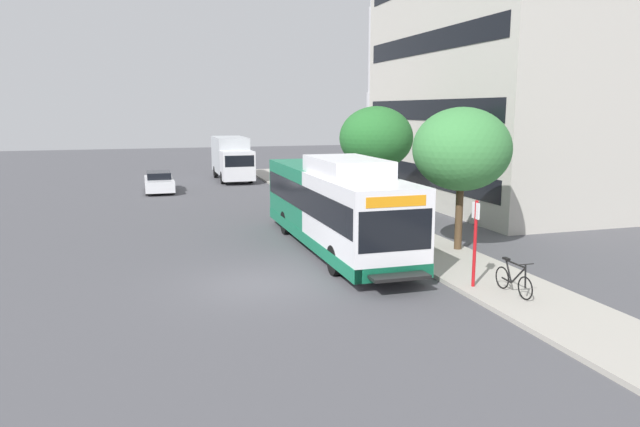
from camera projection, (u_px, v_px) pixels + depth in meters
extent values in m
plane|color=#4C4C51|center=(224.00, 233.00, 25.92)|extent=(120.00, 120.00, 0.00)
cube|color=#A8A399|center=(389.00, 231.00, 26.03)|extent=(3.00, 56.00, 0.14)
cube|color=white|center=(360.00, 219.00, 20.11)|extent=(2.54, 5.80, 2.73)
cube|color=#14724C|center=(313.00, 196.00, 25.57)|extent=(2.54, 5.80, 2.73)
cube|color=#14724C|center=(334.00, 235.00, 23.04)|extent=(2.57, 11.60, 0.44)
cube|color=black|center=(334.00, 197.00, 22.78)|extent=(2.58, 11.25, 0.96)
cube|color=black|center=(395.00, 231.00, 17.38)|extent=(2.34, 0.10, 1.24)
cube|color=orange|center=(396.00, 201.00, 17.22)|extent=(1.90, 0.08, 0.32)
cube|color=white|center=(347.00, 166.00, 21.18)|extent=(2.16, 4.06, 0.60)
cube|color=black|center=(400.00, 277.00, 17.24)|extent=(1.78, 0.60, 0.10)
cylinder|color=black|center=(335.00, 260.00, 19.33)|extent=(0.30, 1.00, 1.00)
cylinder|color=black|center=(399.00, 255.00, 19.98)|extent=(0.30, 1.00, 1.00)
cylinder|color=black|center=(286.00, 223.00, 25.73)|extent=(0.30, 1.00, 1.00)
cylinder|color=black|center=(335.00, 220.00, 26.37)|extent=(0.30, 1.00, 1.00)
cylinder|color=red|center=(475.00, 244.00, 17.49)|extent=(0.10, 0.10, 2.60)
cube|color=white|center=(476.00, 211.00, 17.31)|extent=(0.04, 0.36, 0.48)
torus|color=black|center=(525.00, 288.00, 16.41)|extent=(0.04, 0.66, 0.66)
torus|color=black|center=(502.00, 278.00, 17.45)|extent=(0.04, 0.66, 0.66)
cylinder|color=black|center=(518.00, 275.00, 16.69)|extent=(0.05, 0.64, 0.64)
cylinder|color=black|center=(509.00, 271.00, 17.12)|extent=(0.05, 0.34, 0.62)
cylinder|color=black|center=(516.00, 264.00, 16.78)|extent=(0.05, 0.90, 0.05)
cylinder|color=black|center=(507.00, 280.00, 17.24)|extent=(0.05, 0.45, 0.08)
cylinder|color=black|center=(525.00, 276.00, 16.38)|extent=(0.05, 0.10, 0.67)
cylinder|color=black|center=(526.00, 264.00, 16.34)|extent=(0.52, 0.03, 0.03)
cube|color=black|center=(506.00, 259.00, 17.20)|extent=(0.12, 0.24, 0.06)
cylinder|color=#4C3823|center=(459.00, 218.00, 22.25)|extent=(0.28, 0.28, 2.42)
ellipsoid|color=#3D8442|center=(462.00, 149.00, 21.80)|extent=(3.62, 3.62, 3.08)
cylinder|color=#4C3823|center=(375.00, 190.00, 29.79)|extent=(0.28, 0.28, 2.46)
ellipsoid|color=#286B2D|center=(376.00, 138.00, 29.34)|extent=(3.65, 3.65, 3.11)
cube|color=silver|center=(159.00, 184.00, 38.79)|extent=(1.80, 4.50, 0.70)
cube|color=black|center=(159.00, 176.00, 38.80)|extent=(1.48, 2.34, 0.56)
cylinder|color=black|center=(147.00, 190.00, 37.33)|extent=(0.20, 0.64, 0.64)
cylinder|color=black|center=(173.00, 189.00, 37.79)|extent=(0.20, 0.64, 0.64)
cylinder|color=black|center=(146.00, 185.00, 39.87)|extent=(0.20, 0.64, 0.64)
cylinder|color=black|center=(171.00, 184.00, 40.33)|extent=(0.20, 0.64, 0.64)
cube|color=silver|center=(237.00, 166.00, 42.68)|extent=(2.30, 2.00, 2.10)
cube|color=#B2B7BC|center=(230.00, 154.00, 45.88)|extent=(2.30, 5.00, 2.70)
cube|color=black|center=(240.00, 161.00, 41.70)|extent=(2.07, 0.08, 0.80)
cylinder|color=black|center=(223.00, 178.00, 42.95)|extent=(0.26, 0.92, 0.92)
cylinder|color=black|center=(251.00, 177.00, 43.55)|extent=(0.26, 0.92, 0.92)
cylinder|color=black|center=(216.00, 172.00, 46.85)|extent=(0.26, 0.92, 0.92)
cylinder|color=black|center=(241.00, 171.00, 47.45)|extent=(0.26, 0.92, 0.92)
cube|color=black|center=(511.00, 172.00, 34.36)|extent=(11.42, 14.99, 1.10)
cube|color=black|center=(515.00, 110.00, 33.74)|extent=(11.42, 14.99, 1.10)
cube|color=black|center=(518.00, 46.00, 33.13)|extent=(11.42, 14.99, 1.10)
cylinder|color=#B7B7BC|center=(373.00, 134.00, 49.08)|extent=(1.10, 1.10, 6.71)
cylinder|color=#B7B7BC|center=(374.00, 50.00, 47.91)|extent=(0.91, 0.91, 6.71)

